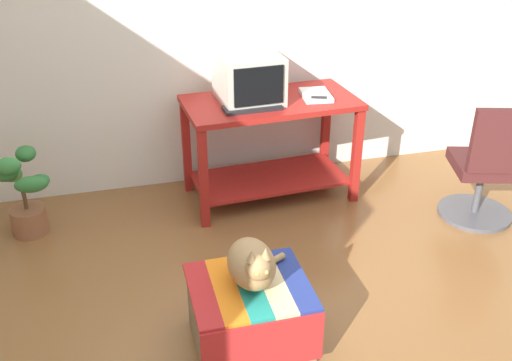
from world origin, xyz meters
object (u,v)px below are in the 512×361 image
Objects in this scene: potted_plant at (25,197)px; office_chair at (486,171)px; desk at (270,132)px; cat at (252,264)px; book at (316,95)px; stapler at (319,99)px; keyboard at (252,108)px; ottoman_with_blanket at (250,314)px; tv_monitor at (249,78)px.

office_chair is (3.09, -0.62, 0.10)m from potted_plant.
desk reaches higher than cat.
potted_plant is at bearing -171.41° from book.
stapler reaches higher than potted_plant.
ottoman_with_blanket is at bearing -107.34° from keyboard.
keyboard is 0.65× the size of potted_plant.
ottoman_with_blanket is (-0.87, -1.49, -0.60)m from book.
keyboard is 0.66× the size of ottoman_with_blanket.
book is 0.31× the size of office_chair.
office_chair is at bearing -31.52° from desk.
tv_monitor reaches higher than potted_plant.
potted_plant is at bearing 179.89° from desk.
stapler is (0.84, 1.37, 0.30)m from cat.
stapler is at bearing -13.39° from office_chair.
book is at bearing -10.83° from tv_monitor.
desk is at bearing 38.88° from keyboard.
book reaches higher than potted_plant.
desk is 4.55× the size of book.
stapler reaches higher than ottoman_with_blanket.
office_chair is at bearing 20.98° from cat.
potted_plant is (-1.57, 0.05, -0.50)m from keyboard.
potted_plant is at bearing 108.42° from stapler.
cat reaches higher than potted_plant.
office_chair is (1.89, 0.80, 0.20)m from ottoman_with_blanket.
book is 0.45× the size of potted_plant.
tv_monitor is 1.72m from potted_plant.
book is 0.77× the size of cat.
keyboard is 0.45× the size of office_chair.
book is 2.54× the size of stapler.
ottoman_with_blanket is 1.74m from stapler.
office_chair is (1.87, 0.79, -0.11)m from cat.
book is 1.83m from ottoman_with_blanket.
cat is at bearing 167.89° from stapler.
cat is (-0.35, -1.35, -0.29)m from keyboard.
cat is at bearing -48.97° from potted_plant.
office_chair reaches higher than cat.
stapler is (0.49, 0.02, 0.01)m from keyboard.
keyboard is at bearing -1.88° from potted_plant.
cat is (0.02, 0.01, 0.31)m from ottoman_with_blanket.
book is at bearing -17.89° from office_chair.
book reaches higher than cat.
keyboard is 1.53m from ottoman_with_blanket.
office_chair reaches higher than keyboard.
tv_monitor is at bearing 179.17° from book.
stapler reaches higher than keyboard.
tv_monitor is at bearing 76.05° from ottoman_with_blanket.
desk is 1.59m from cat.
potted_plant is 5.58× the size of stapler.
keyboard is 1.65m from potted_plant.
ottoman_with_blanket is at bearing 167.56° from stapler.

